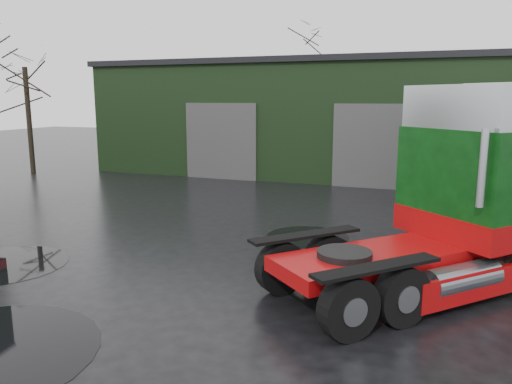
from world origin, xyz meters
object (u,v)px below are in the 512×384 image
hero_tractor (414,190)px  tree_left (27,98)px  warehouse (390,117)px  tree_back_a (303,92)px

hero_tractor → tree_left: 24.22m
tree_left → warehouse: bearing=22.8°
hero_tractor → tree_back_a: tree_back_a is taller
tree_left → tree_back_a: tree_back_a is taller
tree_back_a → hero_tractor: bearing=-70.1°
warehouse → tree_left: size_ratio=3.81×
hero_tractor → tree_left: (-21.50, 10.98, 1.94)m
hero_tractor → tree_left: size_ratio=0.87×
warehouse → tree_left: (-19.00, -8.00, 1.09)m
warehouse → tree_back_a: bearing=128.7°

